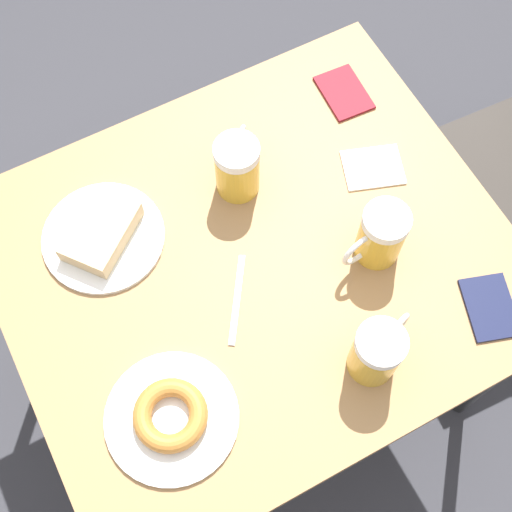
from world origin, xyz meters
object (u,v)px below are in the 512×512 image
plate_with_cake (102,234)px  passport_near_edge (344,93)px  beer_mug_center (380,235)px  plate_with_donut (171,417)px  beer_mug_right (377,351)px  napkin_folded (373,168)px  passport_far_edge (490,307)px  beer_mug_left (237,166)px  fork (237,299)px

plate_with_cake → passport_near_edge: (-0.08, 0.59, -0.02)m
beer_mug_center → passport_near_edge: size_ratio=1.05×
plate_with_donut → beer_mug_right: beer_mug_right is taller
napkin_folded → passport_far_edge: (0.36, 0.03, 0.00)m
beer_mug_right → passport_far_edge: size_ratio=0.93×
beer_mug_left → passport_far_edge: beer_mug_left is taller
napkin_folded → fork: (0.13, -0.38, -0.00)m
beer_mug_center → passport_near_edge: 0.38m
plate_with_donut → passport_near_edge: (-0.46, 0.62, -0.01)m
beer_mug_left → fork: bearing=-27.9°
beer_mug_right → passport_near_edge: size_ratio=1.05×
beer_mug_right → fork: (-0.22, -0.16, -0.07)m
beer_mug_center → beer_mug_right: same height
plate_with_donut → fork: plate_with_donut is taller
plate_with_cake → passport_near_edge: plate_with_cake is taller
beer_mug_right → napkin_folded: beer_mug_right is taller
beer_mug_center → passport_near_edge: beer_mug_center is taller
beer_mug_center → fork: (-0.04, -0.28, -0.07)m
beer_mug_center → plate_with_donut: bearing=-77.4°
plate_with_donut → beer_mug_center: bearing=102.6°
napkin_folded → beer_mug_right: bearing=-32.1°
plate_with_donut → beer_mug_left: 0.49m
passport_far_edge → beer_mug_right: bearing=-93.3°
plate_with_cake → fork: plate_with_cake is taller
beer_mug_left → napkin_folded: 0.29m
beer_mug_center → passport_far_edge: beer_mug_center is taller
napkin_folded → beer_mug_center: bearing=-30.7°
beer_mug_right → fork: bearing=-144.2°
beer_mug_right → napkin_folded: 0.42m
plate_with_donut → beer_mug_left: size_ratio=1.72×
beer_mug_left → fork: size_ratio=0.87×
fork → passport_near_edge: bearing=126.6°
plate_with_donut → beer_mug_right: bearing=77.9°
plate_with_cake → beer_mug_right: size_ratio=1.74×
fork → passport_far_edge: passport_far_edge is taller
passport_far_edge → beer_mug_left: bearing=-147.4°
beer_mug_center → fork: beer_mug_center is taller
plate_with_cake → beer_mug_center: beer_mug_center is taller
plate_with_cake → passport_far_edge: bearing=50.9°
plate_with_donut → passport_far_edge: bearing=81.4°
beer_mug_right → fork: size_ratio=0.87×
plate_with_cake → fork: size_ratio=1.52×
plate_with_donut → napkin_folded: plate_with_donut is taller
beer_mug_right → passport_near_edge: 0.60m
napkin_folded → beer_mug_left: bearing=-110.2°
plate_with_cake → beer_mug_center: 0.53m
passport_far_edge → plate_with_cake: bearing=-129.1°
plate_with_donut → beer_mug_center: (-0.11, 0.49, 0.05)m
plate_with_donut → beer_mug_center: 0.50m
plate_with_cake → fork: (0.24, 0.17, -0.02)m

